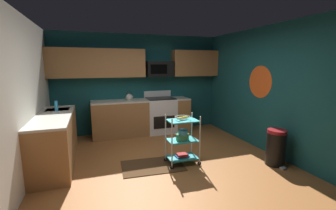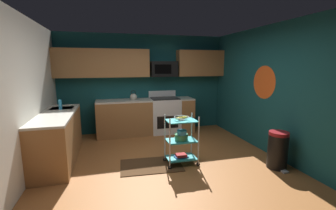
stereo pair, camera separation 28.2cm
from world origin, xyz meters
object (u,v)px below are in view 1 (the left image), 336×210
Objects in this scene: kettle at (129,97)px; trash_can at (276,147)px; mixing_bowl_small at (183,132)px; dish_soap_bottle at (56,106)px; oven_range at (160,115)px; fruit_bowl at (183,118)px; mixing_bowl_large at (182,137)px; rolling_cart at (182,140)px; book_stack at (182,155)px; microwave at (159,69)px.

kettle is 0.40× the size of trash_can.
dish_soap_bottle reaches higher than mixing_bowl_small.
oven_range is at bearing 20.87° from dish_soap_bottle.
mixing_bowl_small is 0.28× the size of trash_can.
kettle is at bearing 30.09° from dish_soap_bottle.
oven_range is at bearing 84.35° from fruit_bowl.
oven_range is 5.50× the size of dish_soap_bottle.
dish_soap_bottle is at bearing 152.25° from mixing_bowl_large.
kettle reaches higher than trash_can.
mixing_bowl_large is (0.00, 0.00, -0.36)m from fruit_bowl.
rolling_cart is 0.42m from fruit_bowl.
book_stack is 0.39× the size of trash_can.
dish_soap_bottle is (-2.20, 1.16, 0.57)m from rolling_cart.
microwave is at bearing 84.63° from book_stack.
microwave is 2.49m from mixing_bowl_large.
dish_soap_bottle is at bearing -156.98° from microwave.
microwave is 1.09m from kettle.
microwave is (-0.00, 0.10, 1.22)m from oven_range.
book_stack is 2.32m from kettle.
book_stack is at bearing -27.76° from dish_soap_bottle.
mixing_bowl_small reaches higher than book_stack.
microwave reaches higher than dish_soap_bottle.
microwave is 2.57× the size of fruit_bowl.
trash_can is (1.39, -2.66, -0.15)m from oven_range.
dish_soap_bottle is at bearing 151.46° from mixing_bowl_small.
rolling_cart is 2.55m from dish_soap_bottle.
trash_can is (3.80, -1.74, -0.69)m from dish_soap_bottle.
mixing_bowl_large is at bearing -27.75° from dish_soap_bottle.
oven_range is at bearing 84.37° from mixing_bowl_small.
microwave reaches higher than oven_range.
microwave is 2.47m from mixing_bowl_small.
trash_can is (1.60, -0.55, -0.29)m from mixing_bowl_small.
microwave is 3.39m from trash_can.
microwave is 3.85× the size of mixing_bowl_small.
book_stack is 1.27× the size of dish_soap_bottle.
kettle reaches higher than book_stack.
fruit_bowl is at bearing 159.91° from trash_can.
mixing_bowl_small is 1.72m from trash_can.
rolling_cart reaches higher than mixing_bowl_large.
microwave reaches higher than mixing_bowl_small.
dish_soap_bottle is (-2.40, -1.02, -0.68)m from microwave.
oven_range reaches higher than rolling_cart.
fruit_bowl is 1.07× the size of book_stack.
rolling_cart reaches higher than trash_can.
oven_range is 1.67× the size of trash_can.
microwave is 2.65× the size of kettle.
trash_can is at bearing -20.09° from rolling_cart.
fruit_bowl is 1.36× the size of dish_soap_bottle.
oven_range is 1.23m from microwave.
fruit_bowl is 1.03× the size of kettle.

